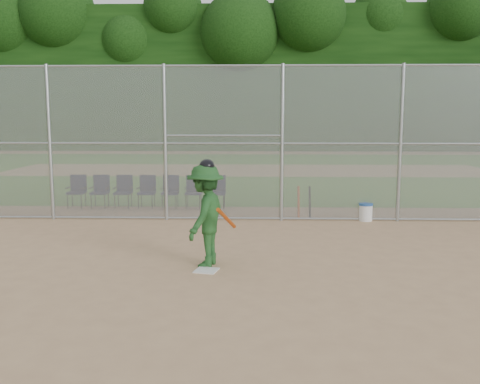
{
  "coord_description": "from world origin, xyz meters",
  "views": [
    {
      "loc": [
        0.33,
        -8.69,
        2.7
      ],
      "look_at": [
        0.0,
        2.5,
        1.1
      ],
      "focal_mm": 40.0,
      "sensor_mm": 36.0,
      "label": 1
    }
  ],
  "objects_px": {
    "batter_at_plate": "(206,215)",
    "chair_0": "(76,192)",
    "home_plate": "(206,270)",
    "water_cooler": "(366,212)"
  },
  "relations": [
    {
      "from": "batter_at_plate",
      "to": "chair_0",
      "type": "relative_size",
      "value": 2.02
    },
    {
      "from": "home_plate",
      "to": "water_cooler",
      "type": "distance_m",
      "value": 5.95
    },
    {
      "from": "batter_at_plate",
      "to": "water_cooler",
      "type": "bearing_deg",
      "value": 48.79
    },
    {
      "from": "batter_at_plate",
      "to": "chair_0",
      "type": "distance_m",
      "value": 7.48
    },
    {
      "from": "home_plate",
      "to": "water_cooler",
      "type": "bearing_deg",
      "value": 51.32
    },
    {
      "from": "home_plate",
      "to": "chair_0",
      "type": "xyz_separation_m",
      "value": [
        -4.44,
        6.39,
        0.47
      ]
    },
    {
      "from": "home_plate",
      "to": "chair_0",
      "type": "relative_size",
      "value": 0.4
    },
    {
      "from": "home_plate",
      "to": "batter_at_plate",
      "type": "height_order",
      "value": "batter_at_plate"
    },
    {
      "from": "home_plate",
      "to": "water_cooler",
      "type": "height_order",
      "value": "water_cooler"
    },
    {
      "from": "home_plate",
      "to": "batter_at_plate",
      "type": "xyz_separation_m",
      "value": [
        -0.04,
        0.35,
        0.93
      ]
    }
  ]
}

